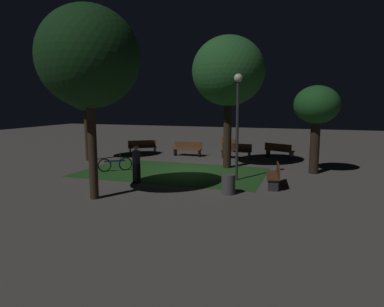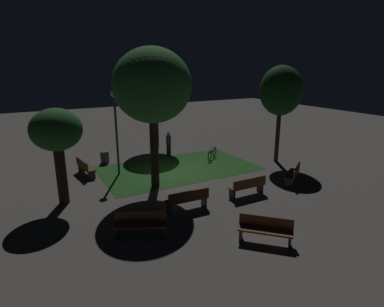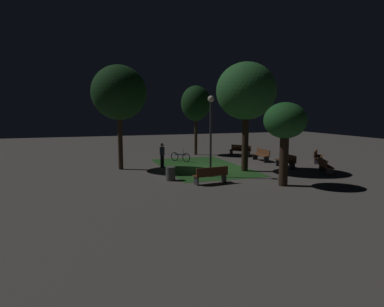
{
  "view_description": "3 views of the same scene",
  "coord_description": "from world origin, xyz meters",
  "px_view_note": "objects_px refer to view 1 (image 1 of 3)",
  "views": [
    {
      "loc": [
        -5.68,
        15.88,
        3.34
      ],
      "look_at": [
        -0.24,
        -0.11,
        0.85
      ],
      "focal_mm": 32.63,
      "sensor_mm": 36.0,
      "label": 1
    },
    {
      "loc": [
        -7.13,
        -15.07,
        5.77
      ],
      "look_at": [
        1.02,
        -0.18,
        1.0
      ],
      "focal_mm": 29.64,
      "sensor_mm": 36.0,
      "label": 2
    },
    {
      "loc": [
        -19.67,
        8.11,
        3.69
      ],
      "look_at": [
        0.97,
        1.12,
        0.87
      ],
      "focal_mm": 30.86,
      "sensor_mm": 36.0,
      "label": 3
    }
  ],
  "objects_px": {
    "tree_near_wall": "(85,85)",
    "bench_front_right": "(279,150)",
    "tree_lawn_side": "(89,58)",
    "tree_back_right": "(228,72)",
    "bench_lawn_edge": "(275,175)",
    "tree_left_canopy": "(317,107)",
    "bench_back_row": "(236,150)",
    "lamp_post_plaza_west": "(238,109)",
    "trash_bin": "(228,184)",
    "pedestrian": "(136,163)",
    "bench_front_left": "(142,147)",
    "bench_near_trees": "(230,143)",
    "bicycle": "(115,164)",
    "bench_path_side": "(188,148)"
  },
  "relations": [
    {
      "from": "lamp_post_plaza_west",
      "to": "bench_lawn_edge",
      "type": "bearing_deg",
      "value": 159.2
    },
    {
      "from": "bicycle",
      "to": "lamp_post_plaza_west",
      "type": "bearing_deg",
      "value": 179.61
    },
    {
      "from": "bench_front_left",
      "to": "bench_near_trees",
      "type": "xyz_separation_m",
      "value": [
        -5.0,
        -3.6,
        0.0
      ]
    },
    {
      "from": "tree_lawn_side",
      "to": "tree_back_right",
      "type": "bearing_deg",
      "value": -113.18
    },
    {
      "from": "bench_front_right",
      "to": "pedestrian",
      "type": "bearing_deg",
      "value": 59.75
    },
    {
      "from": "bench_path_side",
      "to": "tree_left_canopy",
      "type": "relative_size",
      "value": 0.44
    },
    {
      "from": "trash_bin",
      "to": "bicycle",
      "type": "height_order",
      "value": "bicycle"
    },
    {
      "from": "bench_front_right",
      "to": "trash_bin",
      "type": "distance_m",
      "value": 9.23
    },
    {
      "from": "lamp_post_plaza_west",
      "to": "bicycle",
      "type": "distance_m",
      "value": 6.59
    },
    {
      "from": "bench_near_trees",
      "to": "bicycle",
      "type": "xyz_separation_m",
      "value": [
        3.66,
        9.16,
        -0.14
      ]
    },
    {
      "from": "bench_lawn_edge",
      "to": "tree_left_canopy",
      "type": "xyz_separation_m",
      "value": [
        -1.49,
        -3.25,
        2.63
      ]
    },
    {
      "from": "bench_path_side",
      "to": "tree_left_canopy",
      "type": "distance_m",
      "value": 8.52
    },
    {
      "from": "bench_back_row",
      "to": "lamp_post_plaza_west",
      "type": "height_order",
      "value": "lamp_post_plaza_west"
    },
    {
      "from": "bench_back_row",
      "to": "trash_bin",
      "type": "relative_size",
      "value": 2.5
    },
    {
      "from": "bench_lawn_edge",
      "to": "tree_back_right",
      "type": "bearing_deg",
      "value": -50.79
    },
    {
      "from": "tree_near_wall",
      "to": "bench_back_row",
      "type": "bearing_deg",
      "value": -156.82
    },
    {
      "from": "bench_path_side",
      "to": "bench_lawn_edge",
      "type": "relative_size",
      "value": 0.97
    },
    {
      "from": "tree_near_wall",
      "to": "lamp_post_plaza_west",
      "type": "distance_m",
      "value": 9.58
    },
    {
      "from": "bench_front_left",
      "to": "tree_back_right",
      "type": "height_order",
      "value": "tree_back_right"
    },
    {
      "from": "tree_lawn_side",
      "to": "trash_bin",
      "type": "distance_m",
      "value": 6.52
    },
    {
      "from": "lamp_post_plaza_west",
      "to": "pedestrian",
      "type": "height_order",
      "value": "lamp_post_plaza_west"
    },
    {
      "from": "tree_left_canopy",
      "to": "tree_lawn_side",
      "type": "distance_m",
      "value": 10.3
    },
    {
      "from": "bicycle",
      "to": "pedestrian",
      "type": "relative_size",
      "value": 0.81
    },
    {
      "from": "bench_front_right",
      "to": "tree_back_right",
      "type": "relative_size",
      "value": 0.28
    },
    {
      "from": "bench_lawn_edge",
      "to": "tree_back_right",
      "type": "height_order",
      "value": "tree_back_right"
    },
    {
      "from": "bench_front_right",
      "to": "pedestrian",
      "type": "distance_m",
      "value": 10.02
    },
    {
      "from": "bench_path_side",
      "to": "bench_lawn_edge",
      "type": "bearing_deg",
      "value": 132.83
    },
    {
      "from": "bicycle",
      "to": "tree_left_canopy",
      "type": "bearing_deg",
      "value": -164.33
    },
    {
      "from": "bench_path_side",
      "to": "trash_bin",
      "type": "bearing_deg",
      "value": 118.72
    },
    {
      "from": "bench_lawn_edge",
      "to": "bench_path_side",
      "type": "bearing_deg",
      "value": -47.17
    },
    {
      "from": "bench_back_row",
      "to": "trash_bin",
      "type": "xyz_separation_m",
      "value": [
        -1.38,
        8.16,
        -0.12
      ]
    },
    {
      "from": "bench_path_side",
      "to": "bench_near_trees",
      "type": "relative_size",
      "value": 1.12
    },
    {
      "from": "bench_back_row",
      "to": "lamp_post_plaza_west",
      "type": "distance_m",
      "value": 6.46
    },
    {
      "from": "tree_lawn_side",
      "to": "lamp_post_plaza_west",
      "type": "bearing_deg",
      "value": -132.57
    },
    {
      "from": "bench_back_row",
      "to": "tree_near_wall",
      "type": "relative_size",
      "value": 0.32
    },
    {
      "from": "bench_front_right",
      "to": "tree_left_canopy",
      "type": "xyz_separation_m",
      "value": [
        -1.97,
        4.19,
        2.63
      ]
    },
    {
      "from": "bench_front_right",
      "to": "trash_bin",
      "type": "height_order",
      "value": "bench_front_right"
    },
    {
      "from": "bench_front_right",
      "to": "tree_lawn_side",
      "type": "xyz_separation_m",
      "value": [
        5.31,
        11.28,
        4.31
      ]
    },
    {
      "from": "bench_lawn_edge",
      "to": "tree_near_wall",
      "type": "height_order",
      "value": "tree_near_wall"
    },
    {
      "from": "tree_back_right",
      "to": "trash_bin",
      "type": "distance_m",
      "value": 6.86
    },
    {
      "from": "tree_near_wall",
      "to": "tree_lawn_side",
      "type": "distance_m",
      "value": 8.54
    },
    {
      "from": "trash_bin",
      "to": "bench_front_left",
      "type": "bearing_deg",
      "value": -46.64
    },
    {
      "from": "tree_near_wall",
      "to": "bench_front_right",
      "type": "bearing_deg",
      "value": -156.89
    },
    {
      "from": "bench_back_row",
      "to": "tree_back_right",
      "type": "height_order",
      "value": "tree_back_right"
    },
    {
      "from": "bench_front_left",
      "to": "bench_lawn_edge",
      "type": "distance_m",
      "value": 10.96
    },
    {
      "from": "tree_back_right",
      "to": "lamp_post_plaza_west",
      "type": "bearing_deg",
      "value": 111.18
    },
    {
      "from": "tree_near_wall",
      "to": "bicycle",
      "type": "bearing_deg",
      "value": 144.09
    },
    {
      "from": "bench_path_side",
      "to": "bicycle",
      "type": "xyz_separation_m",
      "value": [
        1.72,
        5.75,
        -0.14
      ]
    },
    {
      "from": "bench_path_side",
      "to": "bicycle",
      "type": "height_order",
      "value": "bicycle"
    },
    {
      "from": "bench_front_right",
      "to": "bench_lawn_edge",
      "type": "height_order",
      "value": "same"
    }
  ]
}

